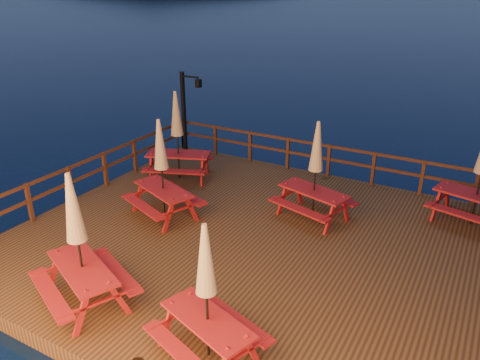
{
  "coord_description": "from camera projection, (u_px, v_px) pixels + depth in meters",
  "views": [
    {
      "loc": [
        4.52,
        -9.04,
        6.38
      ],
      "look_at": [
        -0.93,
        0.6,
        1.65
      ],
      "focal_mm": 35.0,
      "sensor_mm": 36.0,
      "label": 1
    }
  ],
  "objects": [
    {
      "name": "deck",
      "position": [
        261.0,
        248.0,
        11.71
      ],
      "size": [
        12.0,
        10.0,
        0.4
      ],
      "primitive_type": "cube",
      "color": "#3F2114",
      "rests_on": "ground"
    },
    {
      "name": "ground",
      "position": [
        260.0,
        255.0,
        11.79
      ],
      "size": [
        500.0,
        500.0,
        0.0
      ],
      "primitive_type": "plane",
      "color": "black",
      "rests_on": "ground"
    },
    {
      "name": "picnic_table_1",
      "position": [
        316.0,
        169.0,
        12.26
      ],
      "size": [
        2.26,
        2.03,
        2.72
      ],
      "rotation": [
        0.0,
        0.0,
        -0.28
      ],
      "color": "maroon",
      "rests_on": "deck"
    },
    {
      "name": "picnic_table_5",
      "position": [
        78.0,
        239.0,
        8.86
      ],
      "size": [
        2.46,
        2.27,
        2.82
      ],
      "rotation": [
        0.0,
        0.0,
        -0.41
      ],
      "color": "maroon",
      "rests_on": "deck"
    },
    {
      "name": "lamp_post",
      "position": [
        187.0,
        105.0,
        17.01
      ],
      "size": [
        0.85,
        0.18,
        3.0
      ],
      "color": "black",
      "rests_on": "deck"
    },
    {
      "name": "picnic_table_3",
      "position": [
        162.0,
        167.0,
        12.36
      ],
      "size": [
        2.36,
        2.16,
        2.75
      ],
      "rotation": [
        0.0,
        0.0,
        -0.37
      ],
      "color": "maroon",
      "rests_on": "deck"
    },
    {
      "name": "railing",
      "position": [
        291.0,
        188.0,
        12.76
      ],
      "size": [
        11.8,
        9.75,
        1.1
      ],
      "color": "#381C12",
      "rests_on": "deck"
    },
    {
      "name": "picnic_table_4",
      "position": [
        177.0,
        134.0,
        14.79
      ],
      "size": [
        2.49,
        2.29,
        2.88
      ],
      "rotation": [
        0.0,
        0.0,
        0.39
      ],
      "color": "maroon",
      "rests_on": "deck"
    },
    {
      "name": "deck_piles",
      "position": [
        260.0,
        265.0,
        11.91
      ],
      "size": [
        11.44,
        9.44,
        1.4
      ],
      "color": "#381C12",
      "rests_on": "ground"
    },
    {
      "name": "picnic_table_0",
      "position": [
        206.0,
        291.0,
        7.59
      ],
      "size": [
        2.17,
        1.97,
        2.57
      ],
      "rotation": [
        0.0,
        0.0,
        -0.32
      ],
      "color": "maroon",
      "rests_on": "deck"
    }
  ]
}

